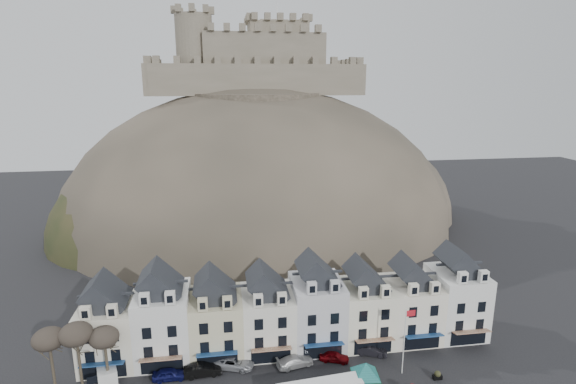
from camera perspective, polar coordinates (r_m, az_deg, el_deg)
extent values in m
cube|color=#ECE5CD|center=(64.74, -21.67, -16.23)|extent=(6.80, 8.00, 8.00)
cube|color=black|center=(62.37, -22.11, -12.08)|extent=(6.80, 5.76, 2.80)
cube|color=#ECE5CD|center=(59.78, -24.31, -13.81)|extent=(1.20, 0.80, 1.60)
cube|color=#ECE5CD|center=(59.02, -21.43, -13.88)|extent=(1.20, 0.80, 1.60)
cube|color=black|center=(62.83, -22.28, -20.19)|extent=(5.10, 0.06, 2.20)
cube|color=navy|center=(61.59, -22.54, -19.53)|extent=(5.10, 1.29, 0.43)
cube|color=white|center=(63.22, -15.48, -15.85)|extent=(6.80, 8.00, 9.20)
cube|color=black|center=(60.58, -15.84, -11.08)|extent=(6.80, 5.76, 2.80)
cube|color=white|center=(57.73, -17.77, -12.87)|extent=(1.20, 0.80, 1.60)
cube|color=white|center=(57.30, -14.74, -12.86)|extent=(1.20, 0.80, 1.60)
cube|color=black|center=(61.56, -15.71, -20.38)|extent=(5.10, 0.06, 2.20)
cube|color=maroon|center=(60.29, -15.88, -19.72)|extent=(5.10, 1.29, 0.43)
cube|color=beige|center=(62.99, -9.04, -16.23)|extent=(6.80, 8.00, 8.00)
cube|color=black|center=(60.55, -9.23, -11.97)|extent=(6.80, 5.76, 2.80)
cube|color=beige|center=(57.53, -10.78, -13.85)|extent=(1.20, 0.80, 1.60)
cube|color=beige|center=(57.45, -7.71, -13.76)|extent=(1.20, 0.80, 1.60)
cube|color=black|center=(61.02, -8.95, -20.32)|extent=(5.10, 0.06, 2.20)
cube|color=navy|center=(59.74, -9.00, -19.66)|extent=(5.10, 1.29, 0.43)
cube|color=white|center=(63.21, -2.62, -15.94)|extent=(6.80, 8.00, 8.00)
cube|color=black|center=(60.77, -2.68, -11.69)|extent=(6.80, 5.76, 2.80)
cube|color=white|center=(57.58, -3.81, -13.59)|extent=(1.20, 0.80, 1.60)
cube|color=white|center=(57.86, -0.78, -13.41)|extent=(1.20, 0.80, 1.60)
cube|color=black|center=(61.24, -2.17, -20.00)|extent=(5.10, 0.06, 2.20)
cube|color=maroon|center=(59.97, -2.11, -19.33)|extent=(5.10, 1.29, 0.43)
cube|color=silver|center=(63.85, 3.67, -15.00)|extent=(6.80, 8.00, 9.20)
cube|color=black|center=(61.24, 3.75, -10.25)|extent=(6.80, 5.76, 2.80)
cube|color=silver|center=(57.90, 3.04, -12.08)|extent=(1.20, 0.80, 1.60)
cube|color=silver|center=(58.52, 5.97, -11.84)|extent=(1.20, 0.80, 1.60)
cube|color=black|center=(62.21, 4.44, -19.43)|extent=(5.10, 0.06, 2.20)
cube|color=navy|center=(60.96, 4.61, -18.76)|extent=(5.10, 1.29, 0.43)
cube|color=white|center=(65.78, 9.66, -14.85)|extent=(6.80, 8.00, 8.00)
cube|color=black|center=(63.44, 9.86, -10.74)|extent=(6.80, 5.76, 2.80)
cube|color=white|center=(60.05, 9.55, -12.53)|extent=(1.20, 0.80, 1.60)
cube|color=white|center=(60.99, 12.29, -12.23)|extent=(1.20, 0.80, 1.60)
cube|color=black|center=(63.89, 10.73, -18.67)|extent=(5.10, 0.06, 2.20)
cube|color=maroon|center=(62.67, 10.99, -17.99)|extent=(5.10, 1.29, 0.43)
cube|color=white|center=(68.05, 15.28, -14.13)|extent=(6.80, 8.00, 8.00)
cube|color=black|center=(65.79, 15.58, -10.13)|extent=(6.80, 5.76, 2.80)
cube|color=white|center=(62.37, 15.63, -11.83)|extent=(1.20, 0.80, 1.60)
cube|color=white|center=(63.60, 18.14, -11.50)|extent=(1.20, 0.80, 1.60)
cube|color=black|center=(66.23, 16.57, -17.76)|extent=(5.10, 0.06, 2.20)
cube|color=navy|center=(65.05, 16.91, -17.08)|extent=(5.10, 1.29, 0.43)
cube|color=white|center=(70.64, 20.50, -12.91)|extent=(6.80, 8.00, 9.20)
cube|color=black|center=(68.29, 20.92, -8.56)|extent=(6.80, 5.76, 2.80)
cube|color=white|center=(64.84, 21.29, -10.10)|extent=(1.20, 0.80, 1.60)
cube|color=white|center=(66.33, 23.57, -9.78)|extent=(1.20, 0.80, 1.60)
cube|color=black|center=(69.16, 21.92, -16.77)|extent=(5.10, 0.06, 2.20)
cube|color=maroon|center=(68.03, 22.31, -16.09)|extent=(5.10, 1.29, 0.43)
ellipsoid|color=#36332A|center=(114.49, -3.74, -4.04)|extent=(96.00, 76.00, 68.00)
ellipsoid|color=#242E17|center=(109.27, -15.09, -5.41)|extent=(52.00, 44.00, 42.00)
ellipsoid|color=#36332A|center=(122.43, 7.37, -2.91)|extent=(56.00, 48.00, 46.00)
ellipsoid|color=#242E17|center=(101.06, -5.33, -6.58)|extent=(40.00, 28.00, 28.00)
ellipsoid|color=#36332A|center=(104.52, 2.33, -5.82)|extent=(36.00, 28.00, 24.00)
cylinder|color=#36332A|center=(108.89, -4.01, 11.66)|extent=(30.00, 30.00, 3.00)
cube|color=#665E4E|center=(104.81, -3.87, 14.02)|extent=(48.00, 2.20, 7.00)
cube|color=#665E4E|center=(124.75, -4.66, 14.03)|extent=(48.00, 2.20, 7.00)
cube|color=#665E4E|center=(115.44, -16.60, 13.50)|extent=(2.20, 22.00, 7.00)
cube|color=#665E4E|center=(119.04, 7.65, 13.95)|extent=(2.20, 22.00, 7.00)
cube|color=#665E4E|center=(115.07, -3.31, 16.78)|extent=(28.00, 18.00, 10.00)
cube|color=#665E4E|center=(117.57, -1.38, 17.48)|extent=(14.00, 12.00, 13.00)
cylinder|color=#665E4E|center=(110.69, -11.75, 16.63)|extent=(8.40, 8.40, 18.00)
cylinder|color=silver|center=(118.43, -1.41, 21.83)|extent=(0.16, 0.16, 5.00)
cylinder|color=#312A1F|center=(62.28, -27.67, -19.42)|extent=(0.32, 0.32, 5.74)
ellipsoid|color=#383028|center=(60.23, -28.13, -16.13)|extent=(3.61, 3.61, 2.54)
cylinder|color=#312A1F|center=(61.30, -24.88, -19.50)|extent=(0.32, 0.32, 6.02)
ellipsoid|color=#383028|center=(59.12, -25.33, -16.00)|extent=(3.78, 3.78, 2.67)
cylinder|color=#312A1F|center=(60.68, -21.96, -19.87)|extent=(0.32, 0.32, 5.46)
ellipsoid|color=#383028|center=(58.65, -22.33, -16.69)|extent=(3.43, 3.43, 2.42)
cube|color=white|center=(54.59, 4.07, -23.16)|extent=(9.69, 3.01, 0.22)
cube|color=orange|center=(56.11, 9.14, -22.35)|extent=(0.15, 1.06, 0.25)
cube|color=black|center=(58.44, 8.15, -22.25)|extent=(0.15, 0.15, 2.24)
cube|color=black|center=(58.93, 10.75, -22.02)|extent=(0.15, 0.15, 2.24)
cube|color=black|center=(57.02, 9.79, -21.97)|extent=(3.36, 3.36, 0.11)
cone|color=#145856|center=(56.53, 9.83, -21.28)|extent=(6.16, 6.16, 1.68)
cylinder|color=silver|center=(59.69, 14.53, -17.91)|extent=(0.13, 0.13, 8.85)
cube|color=red|center=(58.07, 15.32, -14.64)|extent=(1.22, 0.11, 0.77)
cube|color=silver|center=(62.90, -22.05, -20.32)|extent=(3.52, 5.34, 2.25)
cube|color=black|center=(62.66, -22.09, -20.00)|extent=(1.97, 0.69, 0.96)
cube|color=black|center=(62.14, 18.43, -21.39)|extent=(1.12, 0.57, 0.55)
sphere|color=#242E17|center=(61.89, 18.47, -21.05)|extent=(0.77, 0.77, 0.77)
imported|color=#0E1048|center=(60.84, -14.81, -21.45)|extent=(4.20, 1.77, 1.42)
imported|color=black|center=(60.59, -10.77, -21.31)|extent=(4.75, 1.97, 1.53)
imported|color=#A0A2A7|center=(61.36, -6.93, -20.68)|extent=(5.65, 3.91, 1.45)
imported|color=#B8B8B8|center=(61.25, 0.91, -20.66)|extent=(5.17, 3.09, 1.40)
imported|color=#62050A|center=(62.40, 5.89, -20.08)|extent=(4.10, 2.71, 1.30)
imported|color=black|center=(64.19, 10.51, -19.14)|extent=(4.39, 2.77, 1.37)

